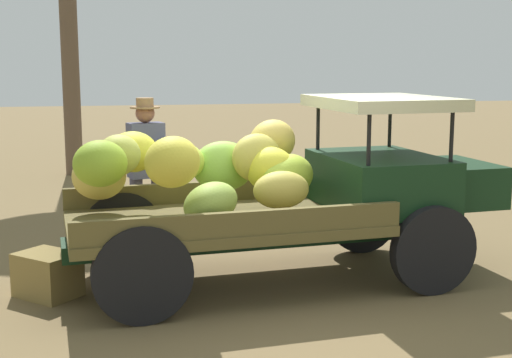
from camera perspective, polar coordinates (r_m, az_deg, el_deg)
name	(u,v)px	position (r m, az deg, el deg)	size (l,w,h in m)	color
ground_plane	(275,290)	(7.09, 1.58, -8.94)	(60.00, 60.00, 0.00)	brown
truck	(290,188)	(7.18, 2.77, -0.76)	(4.55, 2.07, 1.88)	black
farmer	(147,165)	(8.32, -8.80, 1.09)	(0.54, 0.50, 1.82)	#544E66
wooden_crate	(48,275)	(7.14, -16.43, -7.40)	(0.56, 0.43, 0.43)	olive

